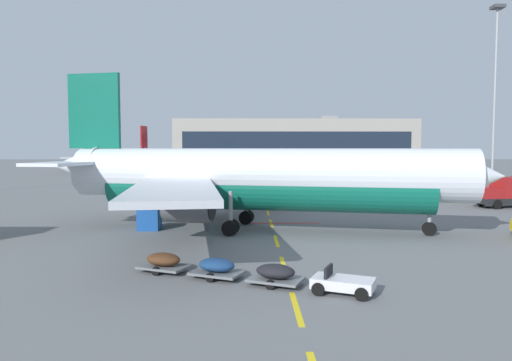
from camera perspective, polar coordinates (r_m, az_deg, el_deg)
The scene contains 10 objects.
ground at distance 62.29m, azimuth 21.66°, elevation -2.10°, with size 400.00×400.00×0.00m, color slate.
apron_paint_markings at distance 55.18m, azimuth 1.05°, elevation -2.56°, with size 8.00×95.94×0.01m.
airliner_foreground at distance 36.13m, azimuth 0.15°, elevation 0.29°, with size 34.59×33.83×12.20m.
airliner_mid_left at distance 118.97m, azimuth -15.50°, elevation 2.66°, with size 33.73×34.27×12.02m.
catering_truck at distance 62.77m, azimuth 21.52°, elevation -0.54°, with size 3.35×7.25×3.14m.
fuel_service_truck at distance 56.85m, azimuth 28.09°, elevation -1.17°, with size 7.34×3.73×3.14m.
baggage_train at distance 22.59m, azimuth -1.22°, elevation -10.73°, with size 11.21×6.02×1.14m.
uld_cargo_container at distance 37.38m, azimuth -12.61°, elevation -4.54°, with size 1.64×1.60×1.60m.
apron_light_mast_far at distance 85.91m, azimuth 26.69°, elevation 11.01°, with size 1.80×1.80×28.50m.
terminal_satellite at distance 172.29m, azimuth 4.52°, elevation 4.51°, with size 83.17×24.82×17.55m.
Camera 1 is at (16.14, -17.19, 6.26)m, focal length 33.48 mm.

